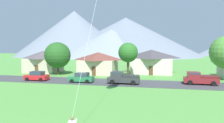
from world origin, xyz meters
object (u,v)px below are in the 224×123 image
at_px(house_leftmost, 98,63).
at_px(tree_right_of_center, 128,53).
at_px(house_rightmost, 43,61).
at_px(pickup_truck_maroon_west_side, 200,78).
at_px(parked_car_red_mid_west, 37,76).
at_px(tree_left_of_center, 58,55).
at_px(pickup_truck_charcoal_east_side, 123,78).
at_px(house_right_center, 151,61).
at_px(parked_car_green_west_end, 82,78).

relative_size(house_leftmost, tree_right_of_center, 1.23).
xyz_separation_m(house_rightmost, pickup_truck_maroon_west_side, (34.09, -10.15, -1.67)).
relative_size(house_rightmost, pickup_truck_maroon_west_side, 1.64).
distance_m(house_rightmost, parked_car_red_mid_west, 13.74).
bearing_deg(house_leftmost, house_rightmost, 179.96).
relative_size(house_leftmost, parked_car_red_mid_west, 2.06).
bearing_deg(tree_left_of_center, pickup_truck_charcoal_east_side, -27.47).
height_order(tree_right_of_center, pickup_truck_maroon_west_side, tree_right_of_center).
relative_size(house_leftmost, pickup_truck_charcoal_east_side, 1.65).
bearing_deg(pickup_truck_maroon_west_side, pickup_truck_charcoal_east_side, -170.86).
relative_size(house_right_center, tree_left_of_center, 1.35).
height_order(parked_car_green_west_end, pickup_truck_charcoal_east_side, pickup_truck_charcoal_east_side).
height_order(house_leftmost, pickup_truck_charcoal_east_side, house_leftmost).
distance_m(parked_car_red_mid_west, pickup_truck_charcoal_east_side, 15.79).
xyz_separation_m(house_rightmost, parked_car_red_mid_west, (6.05, -12.19, -1.86)).
distance_m(parked_car_green_west_end, parked_car_red_mid_west, 8.63).
height_order(tree_right_of_center, pickup_truck_charcoal_east_side, tree_right_of_center).
xyz_separation_m(parked_car_green_west_end, pickup_truck_maroon_west_side, (19.41, 2.15, 0.19)).
relative_size(tree_left_of_center, tree_right_of_center, 1.03).
relative_size(pickup_truck_maroon_west_side, pickup_truck_charcoal_east_side, 1.00).
xyz_separation_m(house_leftmost, house_rightmost, (-14.11, 0.01, 0.14)).
bearing_deg(tree_left_of_center, house_rightmost, 146.92).
bearing_deg(parked_car_green_west_end, pickup_truck_charcoal_east_side, 1.44).
relative_size(house_leftmost, tree_left_of_center, 1.20).
relative_size(parked_car_red_mid_west, pickup_truck_maroon_west_side, 0.80).
bearing_deg(pickup_truck_charcoal_east_side, tree_left_of_center, 152.53).
relative_size(tree_left_of_center, parked_car_green_west_end, 1.72).
xyz_separation_m(parked_car_red_mid_west, pickup_truck_maroon_west_side, (28.04, 2.04, 0.19)).
relative_size(tree_right_of_center, pickup_truck_maroon_west_side, 1.34).
bearing_deg(tree_right_of_center, parked_car_red_mid_west, -154.97).
xyz_separation_m(house_leftmost, house_right_center, (11.98, 3.91, 0.30)).
xyz_separation_m(tree_left_of_center, pickup_truck_maroon_west_side, (28.26, -6.36, -3.33)).
bearing_deg(house_rightmost, pickup_truck_charcoal_east_side, -29.03).
bearing_deg(house_rightmost, tree_left_of_center, -33.08).
distance_m(tree_right_of_center, pickup_truck_charcoal_east_side, 8.26).
height_order(house_right_center, parked_car_green_west_end, house_right_center).
bearing_deg(parked_car_red_mid_west, house_leftmost, 56.52).
distance_m(house_leftmost, pickup_truck_charcoal_east_side, 14.45).
xyz_separation_m(tree_left_of_center, tree_right_of_center, (15.87, -1.09, 0.65)).
height_order(house_right_center, tree_left_of_center, tree_left_of_center).
bearing_deg(pickup_truck_maroon_west_side, parked_car_green_west_end, -173.68).
height_order(house_right_center, tree_right_of_center, tree_right_of_center).
relative_size(tree_right_of_center, parked_car_green_west_end, 1.66).
xyz_separation_m(house_rightmost, tree_left_of_center, (5.82, -3.79, 1.66)).
distance_m(house_leftmost, house_rightmost, 14.11).
xyz_separation_m(tree_left_of_center, parked_car_red_mid_west, (0.22, -8.40, -3.52)).
height_order(house_rightmost, parked_car_green_west_end, house_rightmost).
relative_size(tree_right_of_center, parked_car_red_mid_west, 1.67).
xyz_separation_m(house_right_center, parked_car_red_mid_west, (-20.04, -16.09, -2.01)).
bearing_deg(tree_left_of_center, parked_car_green_west_end, -43.85).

